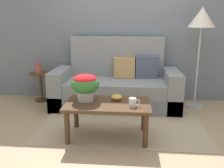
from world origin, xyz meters
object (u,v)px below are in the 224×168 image
couch (116,87)px  coffee_mug (133,102)px  floor_lamp (202,22)px  coffee_table (108,108)px  snack_bowl (117,97)px  side_table (41,82)px  potted_plant (85,84)px  table_vase (38,69)px

couch → coffee_mug: bearing=-77.9°
floor_lamp → coffee_mug: size_ratio=12.19×
coffee_table → snack_bowl: (0.10, 0.12, 0.11)m
couch → coffee_table: size_ratio=2.02×
side_table → floor_lamp: (2.73, -0.09, 1.05)m
coffee_mug → coffee_table: bearing=160.8°
coffee_mug → potted_plant: bearing=164.0°
couch → potted_plant: couch is taller
couch → floor_lamp: floor_lamp is taller
couch → coffee_mug: (0.28, -1.30, 0.17)m
side_table → potted_plant: bearing=-49.6°
potted_plant → coffee_table: bearing=-12.6°
couch → side_table: couch is taller
couch → snack_bowl: couch is taller
floor_lamp → side_table: bearing=178.0°
side_table → potted_plant: potted_plant is taller
snack_bowl → side_table: bearing=140.5°
coffee_table → side_table: (-1.36, 1.33, -0.03)m
couch → potted_plant: bearing=-105.7°
side_table → coffee_mug: bearing=-40.6°
potted_plant → table_vase: bearing=131.1°
coffee_table → snack_bowl: size_ratio=7.02×
table_vase → snack_bowl: bearing=-38.9°
side_table → couch: bearing=-5.4°
couch → table_vase: couch is taller
couch → side_table: 1.40m
coffee_table → side_table: 1.90m
floor_lamp → coffee_mug: 1.93m
potted_plant → couch: bearing=74.3°
couch → coffee_mug: couch is taller
couch → table_vase: bearing=175.3°
couch → floor_lamp: (1.34, 0.04, 1.08)m
coffee_table → potted_plant: potted_plant is taller
side_table → snack_bowl: (1.46, -1.21, 0.14)m
coffee_table → snack_bowl: 0.19m
potted_plant → table_vase: potted_plant is taller
coffee_mug → table_vase: table_vase is taller
potted_plant → table_vase: 1.66m
side_table → coffee_mug: 2.21m
couch → potted_plant: (-0.32, -1.13, 0.34)m
coffee_table → coffee_mug: (0.31, -0.11, 0.12)m
couch → table_vase: 1.44m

